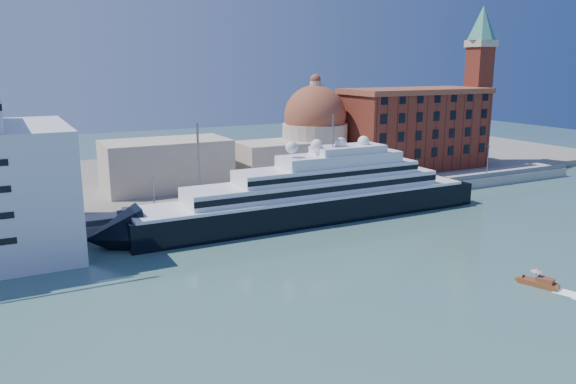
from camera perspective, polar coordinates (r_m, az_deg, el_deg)
ground at (r=99.69m, az=8.46°, el=-6.04°), size 400.00×400.00×0.00m
quay at (r=127.24m, az=-0.48°, el=-1.13°), size 180.00×10.00×2.50m
land at (r=164.05m, az=-6.97°, el=1.88°), size 260.00×72.00×2.00m
quay_fence at (r=122.92m, az=0.47°, el=-0.75°), size 180.00×0.10×1.20m
superyacht at (r=116.06m, az=1.05°, el=-0.91°), size 85.52×11.86×25.56m
water_taxi at (r=91.78m, az=24.19°, el=-8.35°), size 3.63×5.86×2.64m
warehouse at (r=168.43m, az=12.71°, el=6.35°), size 43.00×19.00×23.25m
campanile at (r=183.84m, az=18.81°, el=11.19°), size 8.40×8.40×47.00m
church at (r=149.08m, az=-2.43°, el=4.72°), size 66.00×18.00×25.50m
lamp_posts at (r=118.75m, az=-5.56°, el=2.03°), size 120.80×2.40×18.00m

